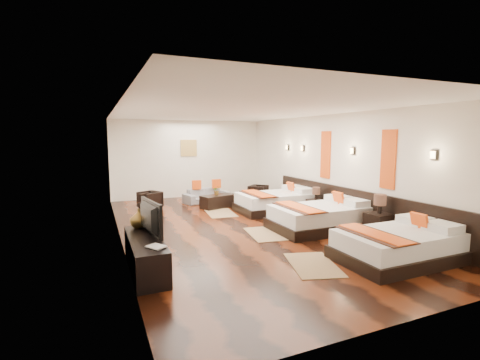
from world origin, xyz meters
name	(u,v)px	position (x,y,z in m)	size (l,w,h in m)	color
floor	(240,227)	(0.00, 0.00, 0.00)	(5.50, 9.50, 0.01)	black
ceiling	(240,111)	(0.00, 0.00, 2.80)	(5.50, 9.50, 0.01)	white
back_wall	(189,159)	(0.00, 4.75, 1.40)	(5.50, 0.01, 2.80)	silver
left_wall	(118,175)	(-2.75, 0.00, 1.40)	(0.01, 9.50, 2.80)	silver
right_wall	(333,166)	(2.75, 0.00, 1.40)	(0.01, 9.50, 2.80)	silver
headboard_panel	(351,206)	(2.71, -0.80, 0.45)	(0.08, 6.60, 0.90)	black
bed_near	(399,245)	(1.70, -3.21, 0.28)	(2.15, 1.35, 0.82)	black
bed_mid	(321,217)	(1.70, -0.94, 0.30)	(2.29, 1.44, 0.87)	black
bed_far	(276,202)	(1.70, 1.21, 0.29)	(2.23, 1.40, 0.85)	black
nightstand_a	(379,222)	(2.44, -2.00, 0.34)	(0.48, 0.48, 0.96)	black
nightstand_b	(316,206)	(2.45, 0.30, 0.28)	(0.41, 0.41, 0.80)	black
jute_mat_near	(313,265)	(0.17, -2.79, 0.01)	(0.75, 1.20, 0.01)	olive
jute_mat_mid	(266,234)	(0.31, -0.79, 0.01)	(0.75, 1.20, 0.01)	olive
jute_mat_far	(221,213)	(0.09, 1.63, 0.01)	(0.75, 1.20, 0.01)	olive
tv_console	(145,254)	(-2.50, -1.91, 0.28)	(0.50, 1.80, 0.55)	black
tv	(146,218)	(-2.45, -1.70, 0.84)	(1.00, 0.13, 0.57)	black
book	(151,249)	(-2.50, -2.53, 0.56)	(0.21, 0.28, 0.03)	black
figurine	(139,218)	(-2.50, -1.20, 0.72)	(0.33, 0.33, 0.35)	brown
sofa	(207,195)	(0.26, 3.45, 0.23)	(1.58, 0.62, 0.46)	gray
armchair_left	(150,200)	(-1.69, 3.06, 0.27)	(0.58, 0.60, 0.55)	black
armchair_right	(258,193)	(2.00, 3.01, 0.27)	(0.58, 0.60, 0.54)	black
coffee_table	(217,201)	(0.26, 2.40, 0.20)	(1.00, 0.50, 0.40)	black
table_plant	(217,190)	(0.27, 2.46, 0.54)	(0.25, 0.21, 0.27)	#275D1F
orange_panel_a	(388,159)	(2.73, -1.90, 1.70)	(0.04, 0.40, 1.30)	#D86014
orange_panel_b	(326,155)	(2.73, 0.30, 1.70)	(0.04, 0.40, 1.30)	#D86014
sconce_near	(434,155)	(2.70, -3.00, 1.85)	(0.07, 0.12, 0.18)	black
sconce_mid	(353,151)	(2.70, -0.80, 1.85)	(0.07, 0.12, 0.18)	black
sconce_far	(303,148)	(2.70, 1.40, 1.85)	(0.07, 0.12, 0.18)	black
sconce_lounge	(287,147)	(2.70, 2.30, 1.85)	(0.07, 0.12, 0.18)	black
gold_artwork	(189,148)	(0.00, 4.73, 1.80)	(0.60, 0.04, 0.60)	#AD873F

